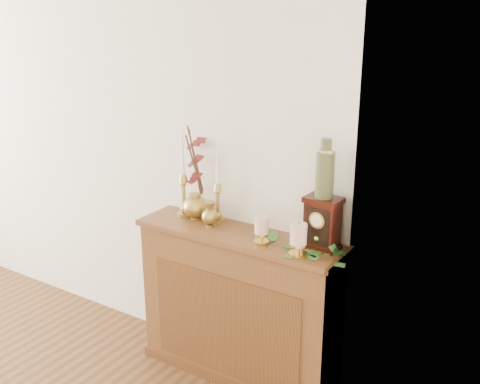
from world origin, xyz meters
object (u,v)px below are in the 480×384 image
Objects in this scene: candlestick_center at (218,196)px; bud_vase at (210,215)px; candlestick_left at (184,188)px; ginger_jar at (197,175)px; ceramic_vase at (325,172)px; mantel_clock at (322,223)px.

bud_vase is at bearing -84.78° from candlestick_center.
candlestick_left is at bearing -173.24° from candlestick_center.
ginger_jar is at bearing 32.22° from candlestick_left.
candlestick_center is at bearing 178.43° from ceramic_vase.
mantel_clock is (0.90, 0.01, -0.04)m from candlestick_left.
bud_vase is 0.75m from ceramic_vase.
bud_vase is 0.27m from ginger_jar.
mantel_clock is at bearing -93.93° from ceramic_vase.
candlestick_left reaches higher than candlestick_center.
candlestick_center is 0.72m from ceramic_vase.
ginger_jar reaches higher than candlestick_left.
ginger_jar is at bearing 174.46° from candlestick_center.
candlestick_center is 0.84× the size of ginger_jar.
bud_vase is at bearing -15.89° from candlestick_left.
candlestick_left is at bearing -147.78° from ginger_jar.
bud_vase is 0.26× the size of ginger_jar.
mantel_clock reaches higher than bud_vase.
ginger_jar is 0.84m from mantel_clock.
ceramic_vase reaches higher than mantel_clock.
candlestick_left is 0.90m from mantel_clock.
ginger_jar reaches higher than bud_vase.
ginger_jar is at bearing 177.66° from ceramic_vase.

